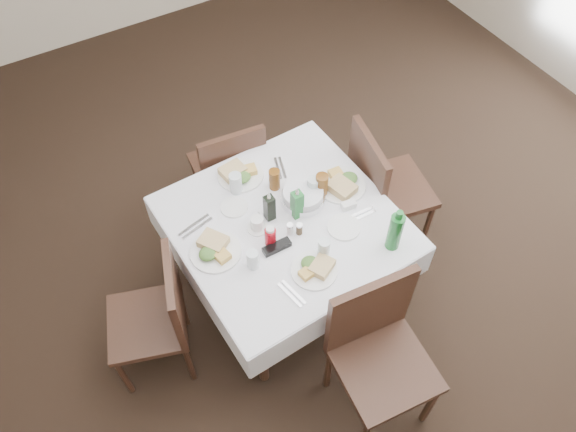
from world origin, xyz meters
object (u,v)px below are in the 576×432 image
(chair_north, at_px, (230,168))
(water_n, at_px, (236,183))
(water_s, at_px, (324,248))
(chair_west, at_px, (160,313))
(ketchup_bottle, at_px, (270,236))
(chair_south, at_px, (377,345))
(oil_cruet_dark, at_px, (269,207))
(water_e, at_px, (313,187))
(coffee_mug, at_px, (257,224))
(oil_cruet_green, at_px, (297,204))
(bread_basket, at_px, (303,196))
(green_bottle, at_px, (395,231))
(chair_east, at_px, (381,184))
(dining_table, at_px, (285,231))
(water_w, at_px, (253,259))

(chair_north, distance_m, water_n, 0.52)
(water_s, bearing_deg, chair_west, 163.13)
(water_n, relative_size, ketchup_bottle, 0.99)
(chair_south, height_order, ketchup_bottle, chair_south)
(water_s, relative_size, oil_cruet_dark, 0.55)
(water_e, height_order, coffee_mug, water_e)
(water_s, bearing_deg, chair_south, -88.38)
(water_s, bearing_deg, oil_cruet_green, 87.02)
(chair_north, bearing_deg, water_n, -109.02)
(ketchup_bottle, bearing_deg, chair_west, 175.16)
(water_n, bearing_deg, oil_cruet_dark, -75.04)
(bread_basket, distance_m, oil_cruet_green, 0.12)
(chair_north, distance_m, chair_west, 1.10)
(chair_south, bearing_deg, green_bottle, 47.80)
(bread_basket, xyz_separation_m, oil_cruet_dark, (-0.22, -0.01, 0.05))
(chair_east, distance_m, coffee_mug, 0.93)
(chair_south, distance_m, bread_basket, 0.90)
(ketchup_bottle, bearing_deg, green_bottle, -31.98)
(water_n, relative_size, bread_basket, 0.53)
(chair_north, relative_size, ketchup_bottle, 6.74)
(oil_cruet_green, distance_m, coffee_mug, 0.24)
(oil_cruet_dark, bearing_deg, chair_west, -172.60)
(oil_cruet_green, height_order, coffee_mug, oil_cruet_green)
(ketchup_bottle, bearing_deg, dining_table, 31.72)
(water_w, distance_m, coffee_mug, 0.25)
(chair_east, xyz_separation_m, green_bottle, (-0.34, -0.51, 0.33))
(green_bottle, bearing_deg, oil_cruet_dark, 133.35)
(bread_basket, distance_m, ketchup_bottle, 0.34)
(dining_table, bearing_deg, bread_basket, 24.51)
(chair_west, distance_m, water_e, 1.09)
(chair_west, height_order, oil_cruet_dark, oil_cruet_dark)
(chair_east, bearing_deg, ketchup_bottle, -169.49)
(chair_south, height_order, water_n, chair_south)
(chair_south, height_order, chair_west, chair_south)
(oil_cruet_dark, xyz_separation_m, coffee_mug, (-0.09, -0.03, -0.05))
(water_s, xyz_separation_m, oil_cruet_green, (0.02, 0.30, 0.04))
(dining_table, relative_size, water_w, 10.43)
(water_n, bearing_deg, oil_cruet_green, -57.44)
(water_w, xyz_separation_m, oil_cruet_green, (0.37, 0.17, 0.04))
(coffee_mug, height_order, green_bottle, green_bottle)
(water_e, height_order, oil_cruet_dark, oil_cruet_dark)
(chair_east, xyz_separation_m, chair_west, (-1.55, -0.11, -0.05))
(chair_west, bearing_deg, water_e, 6.44)
(chair_south, relative_size, chair_east, 1.02)
(dining_table, height_order, chair_east, chair_east)
(chair_north, xyz_separation_m, water_s, (0.06, -1.01, 0.31))
(bread_basket, bearing_deg, green_bottle, -63.70)
(water_e, distance_m, ketchup_bottle, 0.41)
(bread_basket, bearing_deg, water_w, -152.02)
(water_e, bearing_deg, dining_table, -159.75)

